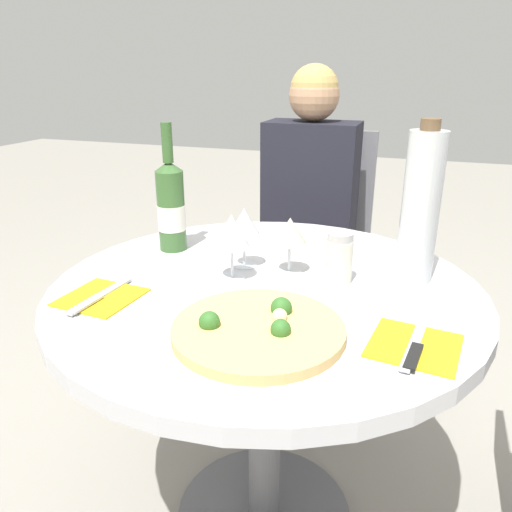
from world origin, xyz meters
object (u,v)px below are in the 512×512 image
(dining_table, at_px, (265,336))
(wine_bottle, at_px, (171,206))
(chair_behind_diner, at_px, (312,258))
(seated_diner, at_px, (303,254))
(tall_carafe, at_px, (421,207))
(pizza_large, at_px, (258,329))

(dining_table, relative_size, wine_bottle, 2.91)
(chair_behind_diner, distance_m, wine_bottle, 0.80)
(seated_diner, xyz_separation_m, tall_carafe, (0.39, -0.53, 0.35))
(dining_table, relative_size, chair_behind_diner, 1.03)
(wine_bottle, height_order, tall_carafe, tall_carafe)
(chair_behind_diner, distance_m, pizza_large, 1.08)
(wine_bottle, bearing_deg, chair_behind_diner, 71.26)
(chair_behind_diner, xyz_separation_m, seated_diner, (-0.00, -0.14, 0.07))
(seated_diner, bearing_deg, tall_carafe, 125.93)
(wine_bottle, bearing_deg, dining_table, -24.31)
(seated_diner, xyz_separation_m, wine_bottle, (-0.23, -0.53, 0.30))
(dining_table, distance_m, wine_bottle, 0.42)
(seated_diner, bearing_deg, wine_bottle, 66.69)
(dining_table, relative_size, seated_diner, 0.82)
(pizza_large, bearing_deg, tall_carafe, 54.87)
(dining_table, relative_size, pizza_large, 3.04)
(wine_bottle, bearing_deg, tall_carafe, -0.08)
(seated_diner, bearing_deg, dining_table, 96.51)
(wine_bottle, bearing_deg, seated_diner, 66.69)
(pizza_large, bearing_deg, dining_table, 104.97)
(wine_bottle, xyz_separation_m, tall_carafe, (0.62, -0.00, 0.05))
(dining_table, distance_m, pizza_large, 0.27)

